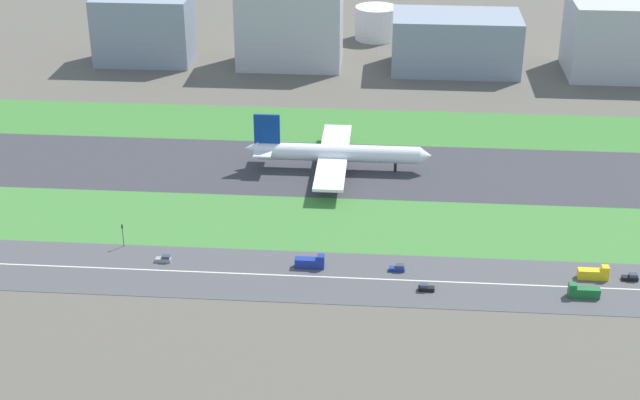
# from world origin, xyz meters

# --- Properties ---
(ground_plane) EXTENTS (800.00, 800.00, 0.00)m
(ground_plane) POSITION_xyz_m (0.00, 0.00, 0.00)
(ground_plane) COLOR #5B564C
(runway) EXTENTS (280.00, 46.00, 0.10)m
(runway) POSITION_xyz_m (0.00, 0.00, 0.05)
(runway) COLOR #38383D
(runway) RESTS_ON ground_plane
(grass_median_north) EXTENTS (280.00, 36.00, 0.10)m
(grass_median_north) POSITION_xyz_m (0.00, 41.00, 0.05)
(grass_median_north) COLOR #3D7A33
(grass_median_north) RESTS_ON ground_plane
(grass_median_south) EXTENTS (280.00, 36.00, 0.10)m
(grass_median_south) POSITION_xyz_m (0.00, -41.00, 0.05)
(grass_median_south) COLOR #427F38
(grass_median_south) RESTS_ON ground_plane
(highway) EXTENTS (280.00, 28.00, 0.10)m
(highway) POSITION_xyz_m (0.00, -73.00, 0.05)
(highway) COLOR #4C4C4F
(highway) RESTS_ON ground_plane
(highway_centerline) EXTENTS (266.00, 0.50, 0.01)m
(highway_centerline) POSITION_xyz_m (0.00, -73.00, 0.11)
(highway_centerline) COLOR silver
(highway_centerline) RESTS_ON highway
(airliner) EXTENTS (65.00, 56.00, 19.70)m
(airliner) POSITION_xyz_m (4.65, 0.00, 6.23)
(airliner) COLOR white
(airliner) RESTS_ON runway
(car_1) EXTENTS (4.40, 1.80, 2.00)m
(car_1) POSITION_xyz_m (91.86, -68.00, 0.92)
(car_1) COLOR black
(car_1) RESTS_ON highway
(truck_2) EXTENTS (8.40, 2.50, 4.00)m
(truck_2) POSITION_xyz_m (81.67, -68.00, 1.67)
(truck_2) COLOR yellow
(truck_2) RESTS_ON highway
(truck_0) EXTENTS (8.40, 2.50, 4.00)m
(truck_0) POSITION_xyz_m (2.29, -68.00, 1.67)
(truck_0) COLOR navy
(truck_0) RESTS_ON highway
(truck_1) EXTENTS (8.40, 2.50, 4.00)m
(truck_1) POSITION_xyz_m (76.95, -78.00, 1.67)
(truck_1) COLOR #19662D
(truck_1) RESTS_ON highway
(car_2) EXTENTS (4.40, 1.80, 2.00)m
(car_2) POSITION_xyz_m (-40.13, -68.00, 0.92)
(car_2) COLOR #99999E
(car_2) RESTS_ON highway
(car_0) EXTENTS (4.40, 1.80, 2.00)m
(car_0) POSITION_xyz_m (34.72, -78.00, 0.92)
(car_0) COLOR black
(car_0) RESTS_ON highway
(car_3) EXTENTS (4.40, 1.80, 2.00)m
(car_3) POSITION_xyz_m (27.07, -68.00, 0.92)
(car_3) COLOR navy
(car_3) RESTS_ON highway
(traffic_light) EXTENTS (0.36, 0.50, 7.20)m
(traffic_light) POSITION_xyz_m (-54.09, -60.01, 4.29)
(traffic_light) COLOR #4C4C51
(traffic_light) RESTS_ON highway
(terminal_building) EXTENTS (43.59, 24.20, 30.51)m
(terminal_building) POSITION_xyz_m (-90.00, 114.00, 15.25)
(terminal_building) COLOR gray
(terminal_building) RESTS_ON ground_plane
(hangar_building) EXTENTS (46.75, 25.90, 38.61)m
(hangar_building) POSITION_xyz_m (-22.90, 114.00, 19.31)
(hangar_building) COLOR #B2B2B7
(hangar_building) RESTS_ON ground_plane
(office_tower) EXTENTS (56.66, 32.02, 25.01)m
(office_tower) POSITION_xyz_m (51.77, 114.00, 12.51)
(office_tower) COLOR gray
(office_tower) RESTS_ON ground_plane
(cargo_warehouse) EXTENTS (55.29, 35.52, 32.99)m
(cargo_warehouse) POSITION_xyz_m (128.55, 114.00, 16.50)
(cargo_warehouse) COLOR #B2B2B7
(cargo_warehouse) RESTS_ON ground_plane
(fuel_tank_west) EXTENTS (20.79, 20.79, 16.05)m
(fuel_tank_west) POSITION_xyz_m (15.16, 159.00, 8.02)
(fuel_tank_west) COLOR silver
(fuel_tank_west) RESTS_ON ground_plane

